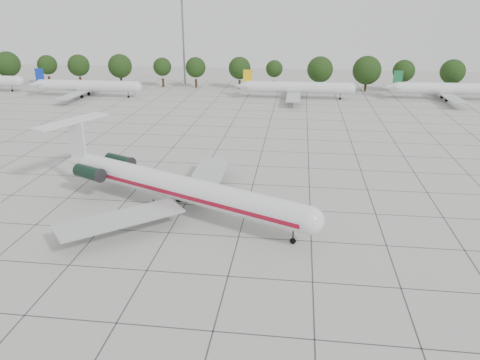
% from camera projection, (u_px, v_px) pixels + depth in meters
% --- Properties ---
extents(ground, '(260.00, 260.00, 0.00)m').
position_uv_depth(ground, '(247.00, 207.00, 59.37)').
color(ground, '#B2B2AA').
rests_on(ground, ground).
extents(apron_joints, '(170.00, 170.00, 0.02)m').
position_uv_depth(apron_joints, '(257.00, 168.00, 73.26)').
color(apron_joints, '#383838').
rests_on(apron_joints, ground).
extents(main_airliner, '(37.68, 28.21, 9.27)m').
position_uv_depth(main_airliner, '(169.00, 185.00, 57.80)').
color(main_airliner, silver).
rests_on(main_airliner, ground).
extents(bg_airliner_b, '(28.24, 27.20, 7.40)m').
position_uv_depth(bg_airliner_b, '(87.00, 86.00, 126.52)').
color(bg_airliner_b, silver).
rests_on(bg_airliner_b, ground).
extents(bg_airliner_c, '(28.24, 27.20, 7.40)m').
position_uv_depth(bg_airliner_c, '(297.00, 88.00, 124.09)').
color(bg_airliner_c, silver).
rests_on(bg_airliner_c, ground).
extents(bg_airliner_d, '(28.24, 27.20, 7.40)m').
position_uv_depth(bg_airliner_d, '(449.00, 89.00, 122.40)').
color(bg_airliner_d, silver).
rests_on(bg_airliner_d, ground).
extents(tree_line, '(249.86, 8.44, 10.22)m').
position_uv_depth(tree_line, '(240.00, 68.00, 137.29)').
color(tree_line, '#332114').
rests_on(tree_line, ground).
extents(floodlight_mast, '(1.60, 1.60, 25.45)m').
position_uv_depth(floodlight_mast, '(183.00, 36.00, 142.93)').
color(floodlight_mast, slate).
rests_on(floodlight_mast, ground).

